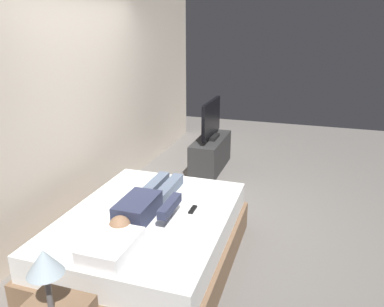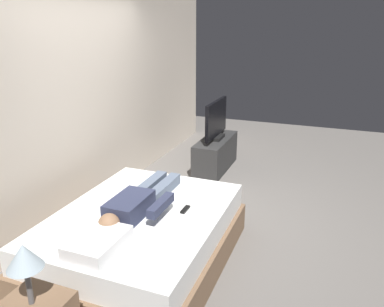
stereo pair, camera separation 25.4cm
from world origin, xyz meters
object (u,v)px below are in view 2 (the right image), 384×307
person (138,202)px  tv_stand (215,154)px  bed (142,238)px  pillow (98,243)px  tv (216,121)px  lamp (24,258)px  remote (185,209)px

person → tv_stand: 2.60m
bed → pillow: bearing=180.0°
tv_stand → tv: (-0.00, 0.00, 0.53)m
tv_stand → tv: size_ratio=1.25×
person → lamp: 1.33m
person → tv_stand: (2.57, 0.08, -0.37)m
bed → remote: 0.50m
remote → tv: tv is taller
tv_stand → remote: bearing=-168.7°
person → remote: 0.44m
bed → lamp: 1.41m
pillow → tv: (3.26, 0.11, 0.18)m
person → lamp: (-1.31, 0.04, 0.23)m
person → remote: person is taller
lamp → person: bearing=-1.6°
remote → lamp: size_ratio=0.36×
pillow → person: size_ratio=0.38×
bed → pillow: 0.74m
person → pillow: bearing=-177.1°
remote → pillow: bearing=156.2°
remote → lamp: lamp is taller
bed → lamp: bearing=176.8°
tv → bed: bearing=-177.5°
tv_stand → pillow: bearing=-178.0°
pillow → remote: 0.92m
bed → person: (0.03, 0.04, 0.36)m
tv → tv_stand: bearing=0.0°
remote → lamp: (-1.46, 0.44, 0.30)m
person → lamp: bearing=178.4°
pillow → remote: pillow is taller
person → remote: size_ratio=8.40×
pillow → bed: bearing=0.0°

